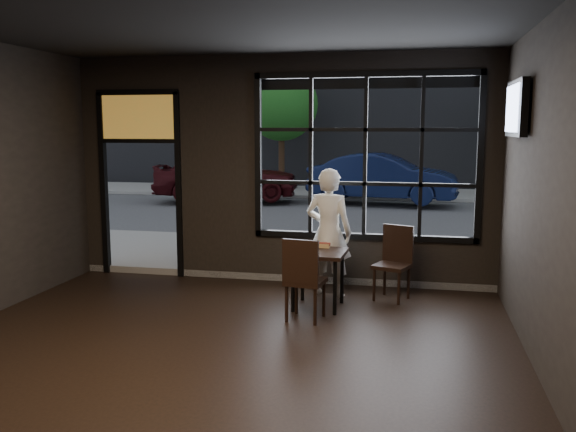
% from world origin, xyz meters
% --- Properties ---
extents(floor, '(6.00, 7.00, 0.02)m').
position_xyz_m(floor, '(0.00, 0.00, -0.01)').
color(floor, black).
rests_on(floor, ground).
extents(ceiling, '(6.00, 7.00, 0.02)m').
position_xyz_m(ceiling, '(0.00, 0.00, 3.21)').
color(ceiling, black).
rests_on(ceiling, ground).
extents(wall_right, '(0.04, 7.00, 3.20)m').
position_xyz_m(wall_right, '(3.00, 0.00, 1.60)').
color(wall_right, black).
rests_on(wall_right, ground).
extents(window_frame, '(3.06, 0.12, 2.28)m').
position_xyz_m(window_frame, '(1.20, 3.50, 1.80)').
color(window_frame, black).
rests_on(window_frame, ground).
extents(stained_transom, '(1.20, 0.06, 0.70)m').
position_xyz_m(stained_transom, '(-2.10, 3.50, 2.35)').
color(stained_transom, orange).
rests_on(stained_transom, ground).
extents(street_asphalt, '(60.00, 41.00, 0.04)m').
position_xyz_m(street_asphalt, '(0.00, 24.00, -0.02)').
color(street_asphalt, '#545456').
rests_on(street_asphalt, ground).
extents(building_across, '(28.00, 12.00, 15.00)m').
position_xyz_m(building_across, '(0.00, 23.00, 7.50)').
color(building_across, '#5B5956').
rests_on(building_across, ground).
extents(cafe_table, '(0.68, 0.68, 0.71)m').
position_xyz_m(cafe_table, '(0.75, 2.35, 0.36)').
color(cafe_table, black).
rests_on(cafe_table, floor).
extents(chair_near, '(0.48, 0.48, 0.97)m').
position_xyz_m(chair_near, '(0.68, 1.85, 0.48)').
color(chair_near, black).
rests_on(chair_near, floor).
extents(chair_window, '(0.53, 0.53, 0.95)m').
position_xyz_m(chair_window, '(1.62, 2.87, 0.47)').
color(chair_window, black).
rests_on(chair_window, floor).
extents(man, '(0.67, 0.50, 1.68)m').
position_xyz_m(man, '(0.79, 2.91, 0.84)').
color(man, white).
rests_on(man, floor).
extents(hotdog, '(0.21, 0.10, 0.06)m').
position_xyz_m(hotdog, '(0.76, 2.57, 0.74)').
color(hotdog, tan).
rests_on(hotdog, cafe_table).
extents(cup, '(0.16, 0.16, 0.10)m').
position_xyz_m(cup, '(0.50, 2.19, 0.75)').
color(cup, silver).
rests_on(cup, cafe_table).
extents(tv, '(0.12, 1.03, 0.60)m').
position_xyz_m(tv, '(2.93, 2.20, 2.40)').
color(tv, black).
rests_on(tv, wall_right).
extents(navy_car, '(4.27, 1.94, 1.36)m').
position_xyz_m(navy_car, '(0.98, 12.45, 0.78)').
color(navy_car, '#0E173A').
rests_on(navy_car, street_asphalt).
extents(maroon_car, '(4.39, 2.44, 1.41)m').
position_xyz_m(maroon_car, '(-3.51, 12.05, 0.81)').
color(maroon_car, '#350A0E').
rests_on(maroon_car, street_asphalt).
extents(tree_left, '(2.43, 2.43, 4.15)m').
position_xyz_m(tree_left, '(-2.54, 15.17, 2.92)').
color(tree_left, '#332114').
rests_on(tree_left, street_asphalt).
extents(tree_right, '(2.13, 2.13, 3.64)m').
position_xyz_m(tree_right, '(4.76, 14.54, 2.56)').
color(tree_right, '#332114').
rests_on(tree_right, street_asphalt).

